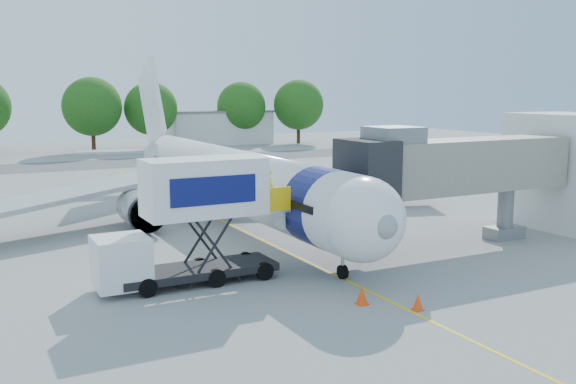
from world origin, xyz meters
name	(u,v)px	position (x,y,z in m)	size (l,w,h in m)	color
ground	(255,237)	(0.00, 0.00, 0.00)	(160.00, 160.00, 0.00)	#979794
guidance_line	(255,237)	(0.00, 0.00, 0.01)	(0.15, 70.00, 0.01)	yellow
taxiway_strip	(104,164)	(0.00, 42.00, 0.00)	(120.00, 10.00, 0.01)	#59595B
aircraft	(227,178)	(0.00, 4.12, 2.95)	(34.17, 37.73, 11.35)	white
jet_bridge	(446,168)	(7.99, -7.00, 4.34)	(13.90, 3.20, 6.60)	#9C9585
catering_hiloader	(190,222)	(-6.27, -7.00, 2.76)	(8.50, 2.44, 5.50)	black
ground_tug	(536,317)	(2.00, -18.55, 0.80)	(4.26, 3.19, 1.52)	white
safety_cone_a	(418,302)	(0.34, -14.39, 0.32)	(0.43, 0.43, 0.68)	#FD430D
safety_cone_b	(362,296)	(-1.20, -12.83, 0.37)	(0.48, 0.48, 0.76)	#FD430D
outbuilding_right	(218,127)	(22.00, 62.00, 2.66)	(16.40, 7.40, 5.30)	silver
tree_d	(92,107)	(1.83, 57.35, 6.21)	(8.02, 8.02, 10.23)	#382314
tree_e	(151,109)	(10.02, 57.52, 5.83)	(7.54, 7.54, 9.61)	#382314
tree_f	(241,106)	(25.16, 60.10, 5.92)	(7.65, 7.65, 9.75)	#382314
tree_g	(299,105)	(33.85, 57.32, 6.13)	(7.93, 7.93, 10.11)	#382314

